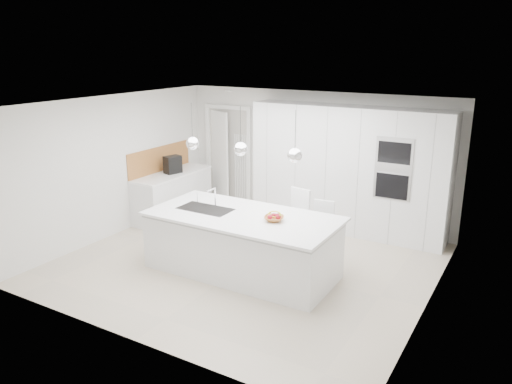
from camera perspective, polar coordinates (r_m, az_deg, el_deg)
The scene contains 27 objects.
floor at distance 7.96m, azimuth -1.10°, elevation -8.15°, with size 5.50×5.50×0.00m, color #BDAD94.
wall_back at distance 9.69m, azimuth 6.60°, elevation 4.01°, with size 5.50×5.50×0.00m, color silver.
wall_left at distance 9.22m, azimuth -15.91°, elevation 2.87°, with size 5.00×5.00×0.00m, color silver.
ceiling at distance 7.29m, azimuth -1.21°, elevation 10.04°, with size 5.50×5.50×0.00m, color white.
tall_cabinets at distance 9.15m, azimuth 10.40°, elevation 2.47°, with size 3.60×0.60×2.30m, color silver.
oven_stack at distance 8.56m, azimuth 15.40°, elevation 2.57°, with size 0.62×0.04×1.05m, color #A5A5A8, non-canonical shape.
doorway_frame at distance 10.62m, azimuth -3.17°, elevation 3.94°, with size 1.11×0.08×2.13m, color white, non-canonical shape.
hallway_door at distance 10.72m, azimuth -4.44°, elevation 3.93°, with size 0.82×0.04×2.00m, color white.
radiator at distance 10.48m, azimuth -1.73°, elevation 2.81°, with size 0.32×0.04×1.40m, color white, non-canonical shape.
left_base_cabinets at distance 10.08m, azimuth -9.48°, elevation -0.44°, with size 0.60×1.80×0.86m, color silver.
left_worktop at distance 9.96m, azimuth -9.60°, elevation 2.04°, with size 0.62×1.82×0.04m, color white.
oak_backsplash at distance 10.08m, azimuth -10.94°, elevation 3.72°, with size 0.02×1.80×0.50m, color #AE6F35.
island_base at distance 7.51m, azimuth -1.66°, elevation -6.14°, with size 2.80×1.20×0.86m, color silver.
island_worktop at distance 7.39m, azimuth -1.49°, elevation -2.78°, with size 2.84×1.40×0.04m, color white.
island_sink at distance 7.71m, azimuth -5.79°, elevation -2.50°, with size 0.84×0.44×0.18m, color #3F3F42, non-canonical shape.
island_tap at distance 7.77m, azimuth -4.68°, elevation -0.55°, with size 0.02×0.02×0.30m, color white.
pendant_left at distance 7.56m, azimuth -7.26°, elevation 5.54°, with size 0.20×0.20×0.20m, color white.
pendant_mid at distance 7.08m, azimuth -1.76°, elevation 4.93°, with size 0.20×0.20×0.20m, color white.
pendant_right at distance 6.67m, azimuth 4.45°, elevation 4.19°, with size 0.20×0.20×0.20m, color white.
fruit_bowl at distance 7.12m, azimuth 2.07°, elevation -3.06°, with size 0.28×0.28×0.07m, color #AE6F35.
espresso_machine at distance 9.91m, azimuth -9.50°, elevation 3.11°, with size 0.21×0.32×0.34m, color black.
bar_stool_left at distance 7.97m, azimuth 4.60°, elevation -3.79°, with size 0.37×0.52×1.12m, color white, non-canonical shape.
bar_stool_right at distance 7.80m, azimuth 7.34°, elevation -4.80°, with size 0.33×0.46×1.01m, color white, non-canonical shape.
apple_a at distance 7.09m, azimuth 1.62°, elevation -2.88°, with size 0.07×0.07×0.07m, color #A7172B.
apple_b at distance 7.10m, azimuth 2.54°, elevation -2.81°, with size 0.09×0.09×0.09m, color #A7172B.
apple_c at distance 7.14m, azimuth 2.06°, elevation -2.72°, with size 0.08×0.08×0.08m, color #A7172B.
banana_bunch at distance 7.08m, azimuth 2.14°, elevation -2.55°, with size 0.19×0.19×0.03m, color yellow.
Camera 1 is at (3.79, -6.18, 3.29)m, focal length 35.00 mm.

